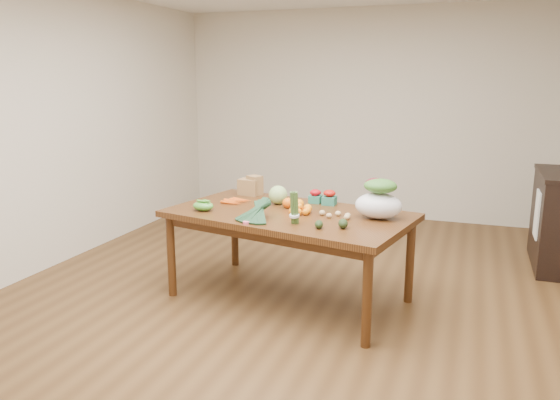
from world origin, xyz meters
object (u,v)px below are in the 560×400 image
(cabbage, at_px, (278,195))
(kale_bunch, at_px, (254,211))
(asparagus_bundle, at_px, (294,208))
(dining_table, at_px, (289,256))
(mandarin_cluster, at_px, (299,208))
(paper_bag, at_px, (250,185))
(salad_bag, at_px, (379,201))

(cabbage, xyz_separation_m, kale_bunch, (0.02, -0.61, -0.00))
(kale_bunch, xyz_separation_m, asparagus_bundle, (0.32, 0.03, 0.05))
(dining_table, height_order, kale_bunch, kale_bunch)
(mandarin_cluster, xyz_separation_m, kale_bunch, (-0.26, -0.35, 0.04))
(mandarin_cluster, height_order, kale_bunch, kale_bunch)
(paper_bag, bearing_deg, kale_bunch, -65.50)
(dining_table, bearing_deg, salad_bag, 15.53)
(paper_bag, xyz_separation_m, cabbage, (0.38, -0.27, -0.01))
(cabbage, height_order, mandarin_cluster, cabbage)
(dining_table, xyz_separation_m, asparagus_bundle, (0.15, -0.33, 0.50))
(salad_bag, bearing_deg, kale_bunch, -155.30)
(paper_bag, distance_m, kale_bunch, 0.96)
(dining_table, bearing_deg, kale_bunch, -103.09)
(asparagus_bundle, bearing_deg, dining_table, 126.67)
(dining_table, distance_m, cabbage, 0.55)
(mandarin_cluster, distance_m, kale_bunch, 0.43)
(mandarin_cluster, bearing_deg, dining_table, 173.65)
(cabbage, distance_m, mandarin_cluster, 0.38)
(mandarin_cluster, relative_size, kale_bunch, 0.45)
(cabbage, distance_m, asparagus_bundle, 0.67)
(salad_bag, bearing_deg, dining_table, -176.12)
(asparagus_bundle, relative_size, salad_bag, 0.68)
(kale_bunch, bearing_deg, dining_table, 76.91)
(dining_table, height_order, cabbage, cabbage)
(dining_table, relative_size, asparagus_bundle, 7.72)
(cabbage, bearing_deg, salad_bag, -12.56)
(salad_bag, bearing_deg, asparagus_bundle, -145.99)
(kale_bunch, height_order, salad_bag, salad_bag)
(salad_bag, bearing_deg, paper_bag, 159.99)
(paper_bag, xyz_separation_m, mandarin_cluster, (0.65, -0.53, -0.05))
(asparagus_bundle, xyz_separation_m, salad_bag, (0.56, 0.38, 0.02))
(dining_table, xyz_separation_m, paper_bag, (-0.56, 0.51, 0.47))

